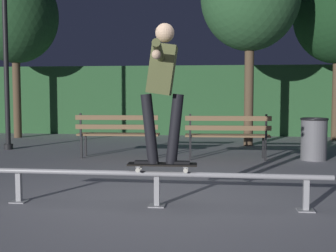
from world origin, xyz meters
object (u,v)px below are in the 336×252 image
Objects in this scene: grind_rail at (157,179)px; tree_far_left at (15,16)px; park_bench_left_center at (227,132)px; trash_can at (314,138)px; skateboarder at (162,81)px; park_bench_leftmost at (118,131)px; lamp_post_left at (5,38)px; skateboard at (162,165)px.

tree_far_left is (-5.01, 7.02, 3.09)m from grind_rail.
park_bench_left_center is 2.02× the size of trash_can.
park_bench_leftmost is (-1.35, 3.54, -0.87)m from skateboarder.
skateboarder reaches higher than park_bench_left_center.
park_bench_leftmost reaches higher than grind_rail.
lamp_post_left is (-4.88, 0.99, 1.94)m from park_bench_left_center.
park_bench_left_center is at bearing -30.77° from tree_far_left.
skateboard is 3.79m from park_bench_leftmost.
tree_far_left reaches higher than park_bench_leftmost.
skateboarder reaches higher than skateboard.
skateboard is 0.17× the size of tree_far_left.
skateboard is 0.99× the size of trash_can.
grind_rail is 4.89× the size of skateboard.
grind_rail is at bearing -54.50° from tree_far_left.
park_bench_left_center is at bearing 77.64° from skateboard.
skateboarder reaches higher than grind_rail.
grind_rail is 2.47× the size of skateboarder.
skateboarder is at bearing 2.74° from skateboard.
park_bench_leftmost is 3.76m from trash_can.
skateboarder is at bearing -54.15° from tree_far_left.
tree_far_left is at bearing 156.22° from trash_can.
tree_far_left is (-5.07, 7.02, 1.99)m from skateboarder.
skateboarder reaches higher than park_bench_leftmost.
lamp_post_left is (-4.04, 4.53, 2.17)m from grind_rail.
grind_rail is at bearing 180.00° from skateboard.
skateboard is 0.49× the size of park_bench_left_center.
trash_can is at bearing 6.60° from park_bench_left_center.
skateboard is at bearing -177.26° from skateboarder.
trash_can is (3.75, 0.19, -0.12)m from park_bench_leftmost.
lamp_post_left reaches higher than park_bench_leftmost.
park_bench_left_center is 0.34× the size of tree_far_left.
lamp_post_left is at bearing -68.80° from tree_far_left.
trash_can reaches higher than grind_rail.
skateboarder is at bearing -47.80° from lamp_post_left.
trash_can is (6.51, -0.80, -2.07)m from lamp_post_left.
park_bench_leftmost reaches higher than skateboard.
grind_rail is 4.47m from trash_can.
skateboard is 0.94m from skateboarder.
grind_rail is 4.82× the size of trash_can.
skateboard is at bearing -0.00° from grind_rail.
tree_far_left reaches higher than skateboard.
skateboarder is (0.00, 0.00, 0.94)m from skateboard.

